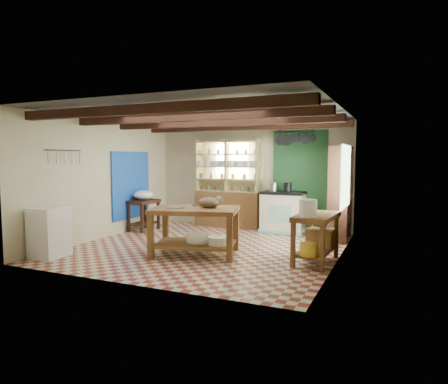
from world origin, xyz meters
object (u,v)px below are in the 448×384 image
at_px(work_table, 195,231).
at_px(right_counter, 316,238).
at_px(stove, 283,212).
at_px(white_cabinet, 49,232).
at_px(cat, 209,203).
at_px(prep_table, 144,215).

relative_size(work_table, right_counter, 1.33).
distance_m(stove, white_cabinet, 5.06).
bearing_deg(cat, white_cabinet, -178.24).
bearing_deg(work_table, right_counter, -5.72).
relative_size(work_table, prep_table, 2.04).
xyz_separation_m(prep_table, white_cabinet, (-0.02, -2.81, 0.07)).
bearing_deg(right_counter, prep_table, 167.31).
relative_size(prep_table, white_cabinet, 0.84).
relative_size(stove, cat, 2.38).
bearing_deg(white_cabinet, right_counter, 15.17).
bearing_deg(work_table, stove, 57.33).
xyz_separation_m(stove, white_cabinet, (-3.17, -3.95, -0.04)).
xyz_separation_m(white_cabinet, right_counter, (4.40, 1.53, -0.03)).
bearing_deg(prep_table, white_cabinet, -87.47).
distance_m(prep_table, cat, 2.99).
xyz_separation_m(prep_table, right_counter, (4.38, -1.28, 0.04)).
relative_size(stove, prep_table, 1.33).
distance_m(right_counter, cat, 1.97).
relative_size(work_table, cat, 3.66).
height_order(prep_table, cat, cat).
bearing_deg(white_cabinet, cat, 23.05).
height_order(work_table, cat, cat).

